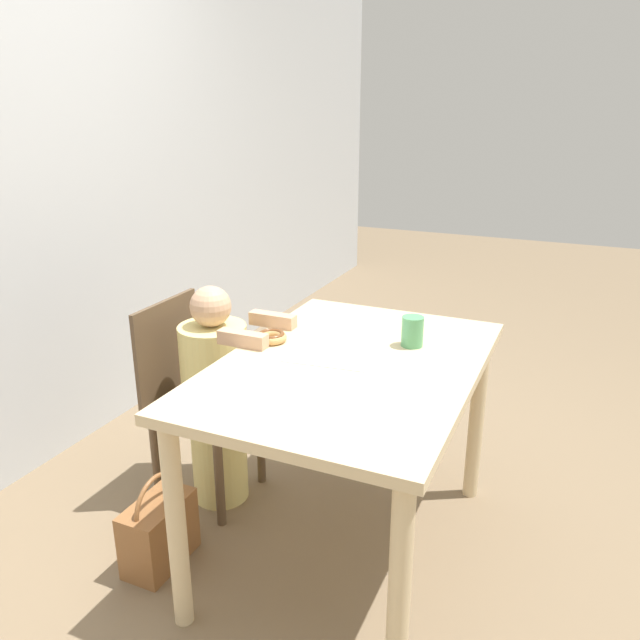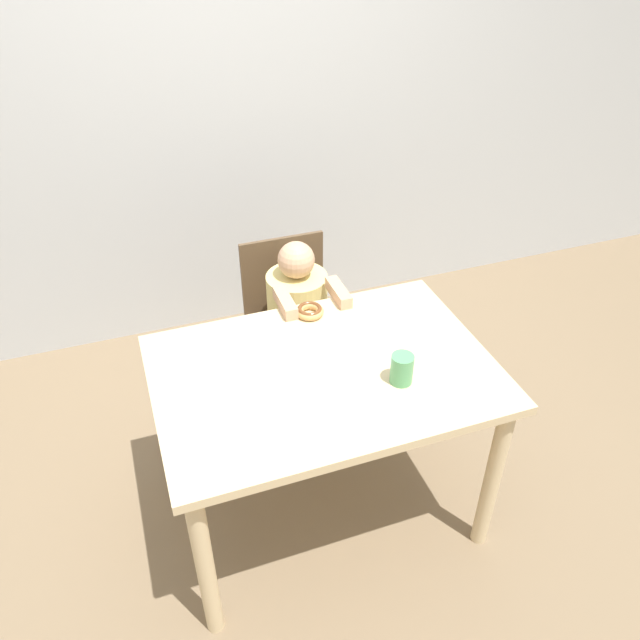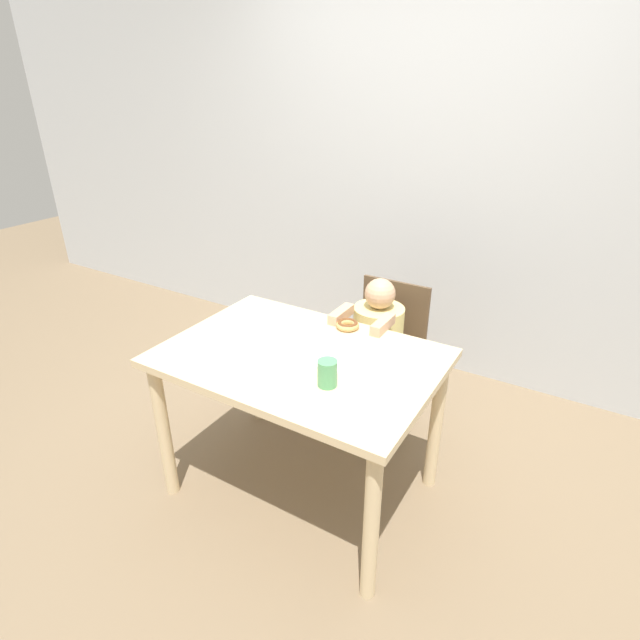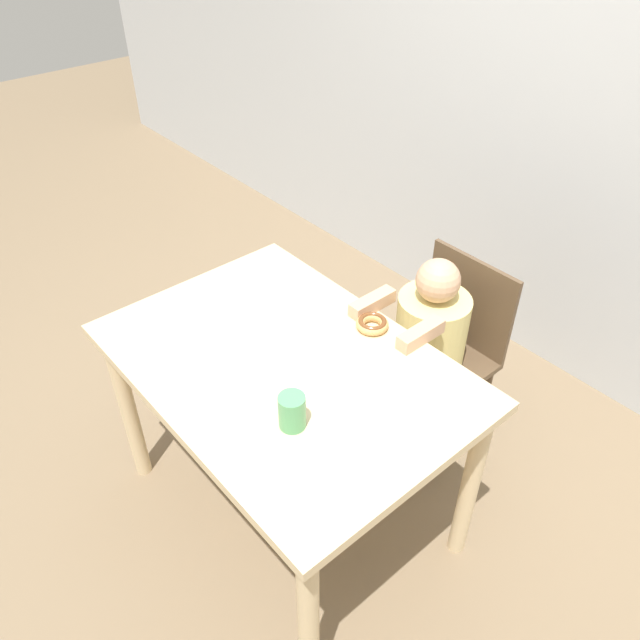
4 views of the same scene
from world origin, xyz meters
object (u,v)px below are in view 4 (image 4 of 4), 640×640
Objects in this scene: donut at (372,323)px; cup at (292,411)px; chair at (443,354)px; child_figure at (426,364)px; handbag at (344,369)px.

donut is 0.50m from cup.
chair is 0.10m from child_figure.
cup is (0.13, -0.85, 0.36)m from chair.
handbag is at bearing 127.50° from cup.
child_figure is (-0.00, -0.10, 0.01)m from chair.
handbag is at bearing -177.73° from child_figure.
cup reaches higher than donut.
handbag is (-0.43, -0.02, -0.32)m from child_figure.
donut is at bearing -33.03° from handbag.
child_figure is 2.58× the size of handbag.
child_figure is at bearing 82.51° from donut.
cup is at bearing -80.24° from child_figure.
donut is 1.02× the size of cup.
cup reaches higher than chair.
chair is 0.91× the size of child_figure.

